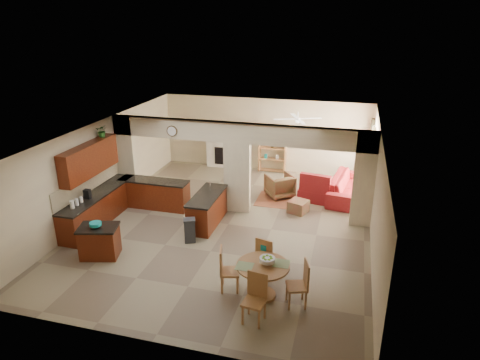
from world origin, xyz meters
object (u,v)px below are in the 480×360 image
(dining_table, at_px, (263,276))
(armchair, at_px, (280,186))
(kitchen_island, at_px, (100,241))
(sofa, at_px, (348,187))

(dining_table, distance_m, armchair, 5.57)
(kitchen_island, relative_size, sofa, 0.43)
(sofa, height_order, armchair, armchair)
(kitchen_island, xyz_separation_m, dining_table, (4.30, -0.56, 0.10))
(sofa, relative_size, armchair, 3.03)
(dining_table, height_order, armchair, dining_table)
(sofa, bearing_deg, kitchen_island, 140.74)
(kitchen_island, relative_size, armchair, 1.30)
(kitchen_island, bearing_deg, sofa, 27.73)
(dining_table, distance_m, sofa, 6.26)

